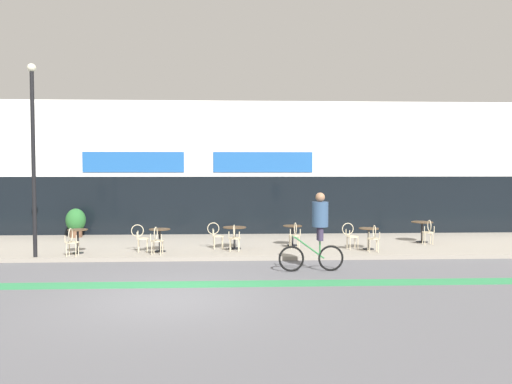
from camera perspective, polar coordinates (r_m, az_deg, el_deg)
The scene contains 22 objects.
ground_plane at distance 11.20m, azimuth -10.06°, elevation -12.02°, with size 120.00×120.00×0.00m, color #5B5B60.
sidewalk_slab at distance 18.26m, azimuth -7.11°, elevation -6.11°, with size 40.00×5.50×0.12m, color gray.
storefront_facade at distance 22.76m, azimuth -6.22°, elevation 2.58°, with size 40.00×4.06×5.66m.
bike_lane_stripe at distance 12.56m, azimuth -9.22°, elevation -10.39°, with size 36.00×0.70×0.01m, color #2D844C.
bistro_table_0 at distance 17.06m, azimuth -19.69°, elevation -4.81°, with size 0.63×0.63×0.77m.
bistro_table_1 at distance 16.70m, azimuth -10.95°, elevation -4.90°, with size 0.69×0.69×0.75m.
bistro_table_2 at distance 17.02m, azimuth -2.47°, elevation -4.70°, with size 0.80×0.80×0.74m.
bistro_table_3 at distance 17.74m, azimuth 4.20°, elevation -4.50°, with size 0.67×0.67×0.71m.
bistro_table_4 at distance 17.31m, azimuth 12.75°, elevation -4.73°, with size 0.67×0.67×0.72m.
bistro_table_5 at distance 19.52m, azimuth 18.45°, elevation -3.86°, with size 0.78×0.78×0.76m.
cafe_chair_0_near at distance 16.48m, azimuth -20.33°, elevation -5.17°, with size 0.41×0.58×0.90m.
cafe_chair_1_near at distance 16.09m, azimuth -11.30°, elevation -5.24°, with size 0.43×0.59×0.90m.
cafe_chair_1_side at distance 16.80m, azimuth -13.07°, elevation -4.93°, with size 0.59×0.44×0.90m.
cafe_chair_2_near at distance 16.40m, azimuth -2.49°, elevation -5.05°, with size 0.43×0.59×0.90m.
cafe_chair_2_side at distance 17.02m, azimuth -4.59°, elevation -4.77°, with size 0.59×0.44×0.90m.
cafe_chair_3_near at distance 17.12m, azimuth 4.46°, elevation -4.73°, with size 0.42×0.58×0.90m.
cafe_chair_4_near at distance 16.71m, azimuth 13.30°, elevation -4.97°, with size 0.43×0.59×0.90m.
cafe_chair_4_side at distance 17.14m, azimuth 10.74°, elevation -4.76°, with size 0.60×0.45×0.90m.
cafe_chair_5_near at distance 18.94m, azimuth 19.11°, elevation -4.16°, with size 0.43×0.59×0.90m.
planter_pot at distance 21.11m, azimuth -19.91°, elevation -3.22°, with size 0.77×0.77×1.14m.
lamp_post at distance 16.71m, azimuth -24.11°, elevation 4.66°, with size 0.26×0.26×5.91m.
cyclist_0 at distance 13.89m, azimuth 7.07°, elevation -3.87°, with size 1.82×0.50×2.18m.
Camera 1 is at (1.42, -10.75, 2.82)m, focal length 35.00 mm.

